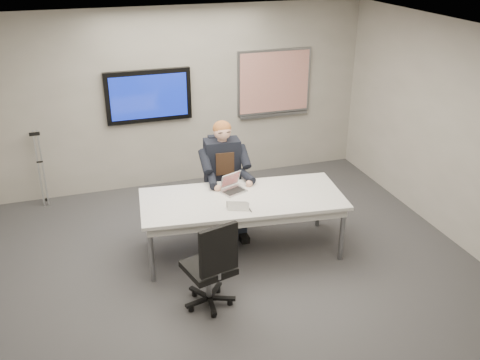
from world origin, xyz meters
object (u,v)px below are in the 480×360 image
object	(u,v)px
seated_person	(227,189)
office_chair_near	(211,280)
office_chair_far	(222,198)
conference_table	(242,204)
laptop	(232,186)

from	to	relation	value
seated_person	office_chair_near	bearing A→B (deg)	-108.05
seated_person	office_chair_far	bearing A→B (deg)	91.89
conference_table	office_chair_far	distance (m)	0.94
conference_table	seated_person	bearing A→B (deg)	98.98
office_chair_near	seated_person	size ratio (longest dim) A/B	0.72
seated_person	laptop	bearing A→B (deg)	-90.40
office_chair_far	office_chair_near	bearing A→B (deg)	-94.95
office_chair_near	laptop	size ratio (longest dim) A/B	2.89
office_chair_far	seated_person	distance (m)	0.39
seated_person	laptop	size ratio (longest dim) A/B	4.02
office_chair_far	laptop	xyz separation A→B (m)	(-0.04, -0.64, 0.49)
conference_table	laptop	world-z (taller)	laptop
conference_table	office_chair_far	world-z (taller)	office_chair_far
conference_table	seated_person	xyz separation A→B (m)	(-0.03, 0.60, -0.07)
office_chair_far	office_chair_near	size ratio (longest dim) A/B	0.99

